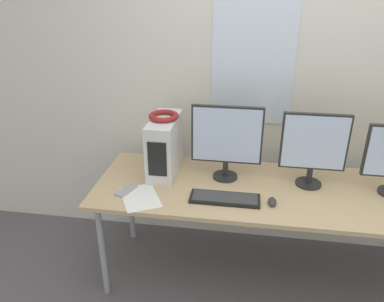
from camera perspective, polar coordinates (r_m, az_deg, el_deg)
The scene contains 10 objects.
wall_back at distance 2.72m, azimuth 15.22°, elevation 11.17°, with size 8.00×0.07×2.70m.
desk at distance 2.49m, azimuth 14.60°, elevation -6.68°, with size 2.50×0.77×0.73m.
pc_tower at distance 2.54m, azimuth -4.18°, elevation 0.84°, with size 0.17×0.44×0.39m.
headphones at distance 2.46m, azimuth -4.33°, elevation 5.33°, with size 0.20×0.20×0.03m.
monitor_main at distance 2.42m, azimuth 5.30°, elevation 1.87°, with size 0.46×0.17×0.50m.
monitor_right_near at distance 2.45m, azimuth 18.06°, elevation 0.66°, with size 0.41×0.17×0.49m.
keyboard at distance 2.29m, azimuth 5.02°, elevation -7.21°, with size 0.42×0.15×0.02m.
mouse at distance 2.29m, azimuth 12.12°, elevation -7.55°, with size 0.05×0.09×0.04m.
cell_phone at distance 2.41m, azimuth -10.02°, elevation -5.93°, with size 0.12×0.17×0.01m.
paper_sheet_left at distance 2.34m, azimuth -7.89°, elevation -7.01°, with size 0.32×0.36×0.00m.
Camera 1 is at (-0.30, -1.73, 1.95)m, focal length 35.00 mm.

